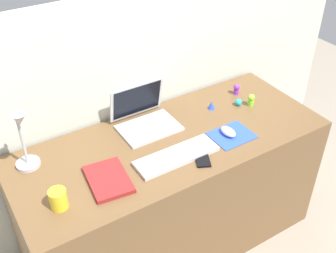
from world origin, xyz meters
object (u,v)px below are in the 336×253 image
toy_figurine_cyan (238,102)px  toy_figurine_purple (236,89)px  laptop (143,115)px  cell_phone (202,158)px  notebook_pad (108,179)px  keyboard (177,156)px  coffee_mug (58,199)px  toy_figurine_blue (212,105)px  toy_figurine_lime (251,100)px  mouse (228,132)px  desk_lamp (24,142)px

toy_figurine_cyan → toy_figurine_purple: bearing=56.3°
laptop → toy_figurine_cyan: bearing=-13.0°
cell_phone → notebook_pad: (-0.44, 0.10, 0.01)m
keyboard → coffee_mug: 0.58m
toy_figurine_blue → toy_figurine_lime: (0.21, -0.09, 0.01)m
mouse → notebook_pad: mouse is taller
toy_figurine_cyan → mouse: bearing=-140.0°
mouse → toy_figurine_blue: bearing=72.7°
desk_lamp → toy_figurine_cyan: desk_lamp is taller
keyboard → desk_lamp: 0.69m
laptop → mouse: (0.31, -0.31, -0.03)m
desk_lamp → notebook_pad: 0.40m
notebook_pad → toy_figurine_cyan: bearing=18.0°
toy_figurine_lime → toy_figurine_cyan: 0.07m
laptop → notebook_pad: size_ratio=1.25×
desk_lamp → notebook_pad: (0.27, -0.26, -0.14)m
coffee_mug → toy_figurine_purple: 1.22m
toy_figurine_lime → toy_figurine_blue: bearing=156.7°
laptop → desk_lamp: bearing=-176.9°
keyboard → coffee_mug: (-0.57, -0.01, 0.03)m
laptop → toy_figurine_purple: 0.60m
notebook_pad → mouse: bearing=5.8°
cell_phone → toy_figurine_purple: 0.63m
mouse → coffee_mug: bearing=-178.8°
keyboard → notebook_pad: 0.34m
mouse → toy_figurine_purple: size_ratio=1.50×
cell_phone → desk_lamp: desk_lamp is taller
mouse → cell_phone: bearing=-159.5°
toy_figurine_blue → toy_figurine_purple: bearing=12.7°
cell_phone → desk_lamp: 0.80m
toy_figurine_blue → notebook_pad: bearing=-162.9°
toy_figurine_lime → coffee_mug: bearing=-171.8°
desk_lamp → toy_figurine_blue: bearing=-2.1°
laptop → notebook_pad: 0.46m
cell_phone → toy_figurine_blue: (0.29, 0.32, 0.02)m
keyboard → toy_figurine_blue: (0.39, 0.25, 0.01)m
laptop → keyboard: 0.32m
mouse → toy_figurine_blue: toy_figurine_blue is taller
cell_phone → coffee_mug: (-0.67, 0.06, 0.04)m
notebook_pad → coffee_mug: (-0.23, -0.03, 0.03)m
keyboard → notebook_pad: bearing=175.6°
desk_lamp → notebook_pad: size_ratio=1.34×
keyboard → mouse: size_ratio=4.27×
toy_figurine_lime → keyboard: bearing=-164.7°
notebook_pad → toy_figurine_purple: bearing=23.1°
mouse → toy_figurine_cyan: toy_figurine_cyan is taller
keyboard → toy_figurine_cyan: size_ratio=10.06×
notebook_pad → toy_figurine_purple: 0.98m
cell_phone → toy_figurine_purple: size_ratio=1.99×
desk_lamp → toy_figurine_cyan: (1.14, -0.09, -0.13)m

